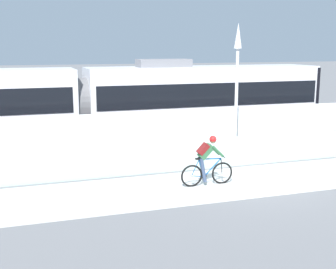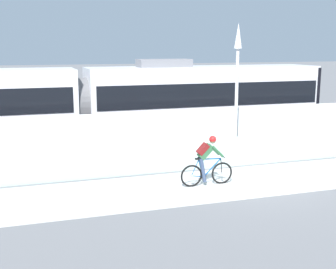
{
  "view_description": "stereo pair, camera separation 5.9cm",
  "coord_description": "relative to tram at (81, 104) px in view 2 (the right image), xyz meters",
  "views": [
    {
      "loc": [
        -7.16,
        -12.6,
        4.37
      ],
      "look_at": [
        -2.3,
        2.35,
        1.25
      ],
      "focal_mm": 47.55,
      "sensor_mm": 36.0,
      "label": 1
    },
    {
      "loc": [
        -7.11,
        -12.62,
        4.37
      ],
      "look_at": [
        -2.3,
        2.35,
        1.25
      ],
      "focal_mm": 47.55,
      "sensor_mm": 36.0,
      "label": 2
    }
  ],
  "objects": [
    {
      "name": "concrete_barrier_wall",
      "position": [
        4.83,
        -3.2,
        -0.94
      ],
      "size": [
        32.0,
        0.36,
        1.9
      ],
      "primitive_type": "cube",
      "color": "white",
      "rests_on": "ground"
    },
    {
      "name": "lamp_post_antenna",
      "position": [
        5.12,
        -4.7,
        1.4
      ],
      "size": [
        0.28,
        0.28,
        5.2
      ],
      "color": "gray",
      "rests_on": "ground"
    },
    {
      "name": "tram_rail_near",
      "position": [
        4.83,
        -0.72,
        -1.89
      ],
      "size": [
        32.0,
        0.08,
        0.01
      ],
      "primitive_type": "cube",
      "color": "#595654",
      "rests_on": "ground"
    },
    {
      "name": "cyclist_on_bike",
      "position": [
        3.07,
        -6.85,
        -1.09
      ],
      "size": [
        1.77,
        0.58,
        1.61
      ],
      "color": "black",
      "rests_on": "ground"
    },
    {
      "name": "glass_parapet",
      "position": [
        4.83,
        -5.0,
        -1.34
      ],
      "size": [
        32.0,
        0.05,
        1.11
      ],
      "primitive_type": "cube",
      "color": "#ADC6C1",
      "rests_on": "ground"
    },
    {
      "name": "tram",
      "position": [
        0.0,
        0.0,
        0.0
      ],
      "size": [
        22.56,
        2.54,
        3.81
      ],
      "color": "silver",
      "rests_on": "ground"
    },
    {
      "name": "bike_path_deck",
      "position": [
        4.83,
        -6.85,
        -1.89
      ],
      "size": [
        32.0,
        3.2,
        0.01
      ],
      "primitive_type": "cube",
      "color": "beige",
      "rests_on": "ground"
    },
    {
      "name": "ground_plane",
      "position": [
        4.83,
        -6.85,
        -1.89
      ],
      "size": [
        200.0,
        200.0,
        0.0
      ],
      "primitive_type": "plane",
      "color": "slate"
    },
    {
      "name": "tram_rail_far",
      "position": [
        4.83,
        0.72,
        -1.89
      ],
      "size": [
        32.0,
        0.08,
        0.01
      ],
      "primitive_type": "cube",
      "color": "#595654",
      "rests_on": "ground"
    }
  ]
}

